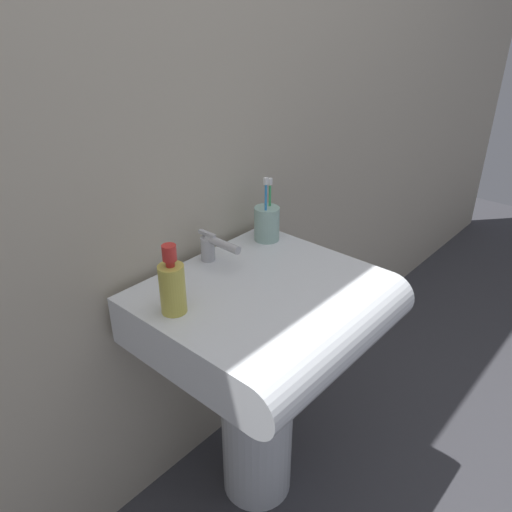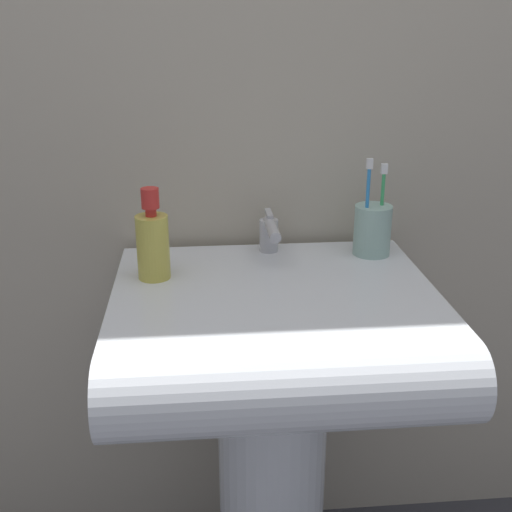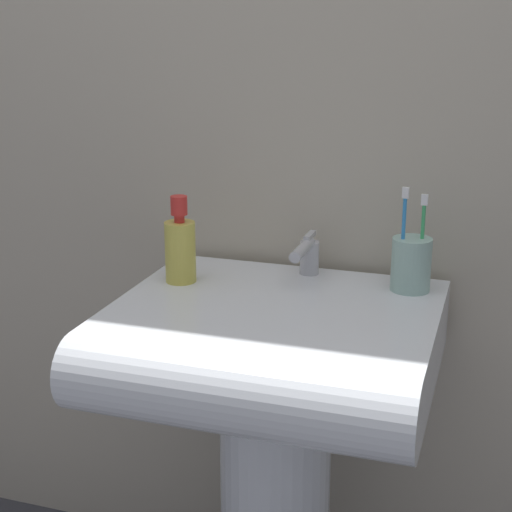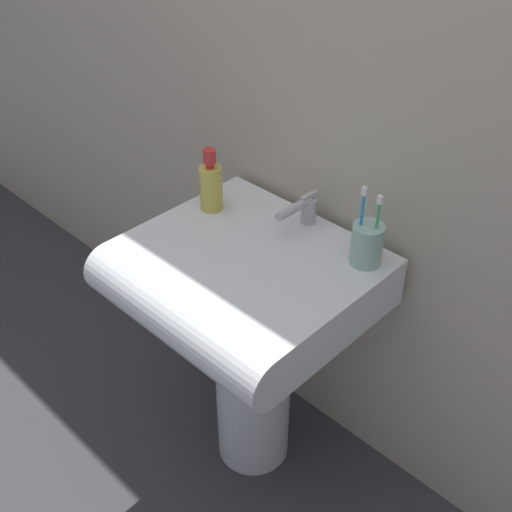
% 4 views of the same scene
% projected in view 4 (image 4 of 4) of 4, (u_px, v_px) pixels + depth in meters
% --- Properties ---
extents(ground_plane, '(6.00, 6.00, 0.00)m').
position_uv_depth(ground_plane, '(253.00, 446.00, 1.97)').
color(ground_plane, '#38383D').
rests_on(ground_plane, ground).
extents(wall_back, '(5.00, 0.05, 2.40)m').
position_uv_depth(wall_back, '(339.00, 30.00, 1.41)').
color(wall_back, '#B7AD99').
rests_on(wall_back, ground).
extents(sink_pedestal, '(0.21, 0.21, 0.61)m').
position_uv_depth(sink_pedestal, '(253.00, 377.00, 1.78)').
color(sink_pedestal, white).
rests_on(sink_pedestal, ground).
extents(sink_basin, '(0.57, 0.52, 0.13)m').
position_uv_depth(sink_basin, '(238.00, 282.00, 1.54)').
color(sink_basin, white).
rests_on(sink_basin, sink_pedestal).
extents(faucet, '(0.04, 0.14, 0.08)m').
position_uv_depth(faucet, '(304.00, 209.00, 1.59)').
color(faucet, '#B7B7BC').
rests_on(faucet, sink_basin).
extents(toothbrush_cup, '(0.07, 0.07, 0.20)m').
position_uv_depth(toothbrush_cup, '(367.00, 244.00, 1.46)').
color(toothbrush_cup, '#99BFB2').
rests_on(toothbrush_cup, sink_basin).
extents(soap_bottle, '(0.06, 0.06, 0.17)m').
position_uv_depth(soap_bottle, '(211.00, 185.00, 1.64)').
color(soap_bottle, gold).
rests_on(soap_bottle, sink_basin).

